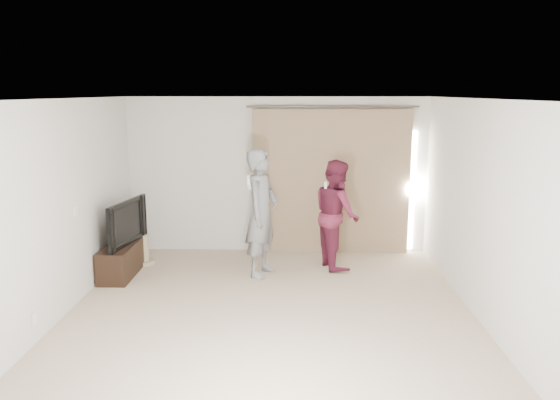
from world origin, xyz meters
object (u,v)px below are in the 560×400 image
at_px(person_man, 262,213).
at_px(tv, 121,222).
at_px(person_woman, 336,214).
at_px(tv_console, 123,259).

bearing_deg(person_man, tv, -179.08).
bearing_deg(person_woman, person_man, -159.70).
distance_m(tv_console, person_woman, 3.29).
bearing_deg(tv_console, person_man, 0.92).
height_order(tv, person_man, person_man).
xyz_separation_m(tv_console, person_woman, (3.21, 0.45, 0.61)).
distance_m(tv, person_man, 2.09).
height_order(tv_console, person_man, person_man).
relative_size(tv_console, tv, 1.06).
bearing_deg(tv_console, tv, 0.00).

